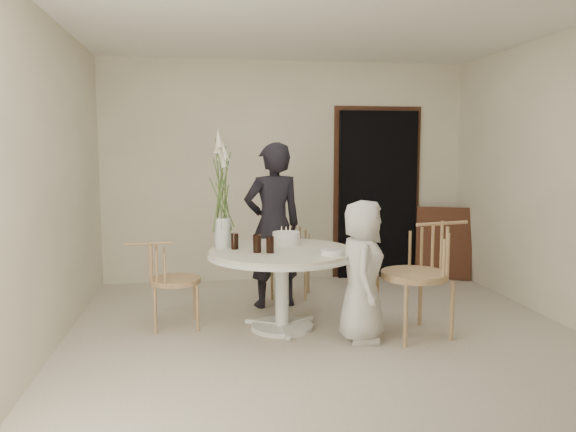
{
  "coord_description": "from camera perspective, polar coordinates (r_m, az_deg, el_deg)",
  "views": [
    {
      "loc": [
        -1.04,
        -4.65,
        1.61
      ],
      "look_at": [
        -0.29,
        0.3,
        1.02
      ],
      "focal_mm": 35.0,
      "sensor_mm": 36.0,
      "label": 1
    }
  ],
  "objects": [
    {
      "name": "ground",
      "position": [
        5.03,
        3.85,
        -12.03
      ],
      "size": [
        4.5,
        4.5,
        0.0
      ],
      "primitive_type": "plane",
      "color": "beige",
      "rests_on": "ground"
    },
    {
      "name": "room_shell",
      "position": [
        4.76,
        4.0,
        6.77
      ],
      "size": [
        4.5,
        4.5,
        4.5
      ],
      "color": "white",
      "rests_on": "ground"
    },
    {
      "name": "doorway",
      "position": [
        7.2,
        9.08,
        2.14
      ],
      "size": [
        1.0,
        0.1,
        2.1
      ],
      "primitive_type": "cube",
      "color": "black",
      "rests_on": "ground"
    },
    {
      "name": "door_trim",
      "position": [
        7.23,
        8.99,
        2.63
      ],
      "size": [
        1.12,
        0.03,
        2.22
      ],
      "primitive_type": "cube",
      "color": "#502D1B",
      "rests_on": "ground"
    },
    {
      "name": "table",
      "position": [
        5.04,
        -0.61,
        -4.7
      ],
      "size": [
        1.33,
        1.33,
        0.73
      ],
      "color": "white",
      "rests_on": "ground"
    },
    {
      "name": "picture_frame",
      "position": [
        7.34,
        15.53,
        -2.66
      ],
      "size": [
        0.7,
        0.45,
        0.9
      ],
      "primitive_type": "cube",
      "rotation": [
        -0.17,
        0.0,
        -0.4
      ],
      "color": "#502D1B",
      "rests_on": "ground"
    },
    {
      "name": "chair_far",
      "position": [
        6.28,
        0.4,
        -3.43
      ],
      "size": [
        0.52,
        0.54,
        0.79
      ],
      "rotation": [
        0.0,
        0.0,
        -0.28
      ],
      "color": "tan",
      "rests_on": "ground"
    },
    {
      "name": "chair_right",
      "position": [
        5.05,
        14.05,
        -4.53
      ],
      "size": [
        0.67,
        0.63,
        1.0
      ],
      "rotation": [
        0.0,
        0.0,
        -1.35
      ],
      "color": "tan",
      "rests_on": "ground"
    },
    {
      "name": "chair_left",
      "position": [
        5.23,
        -12.64,
        -5.55
      ],
      "size": [
        0.5,
        0.47,
        0.8
      ],
      "rotation": [
        0.0,
        0.0,
        1.65
      ],
      "color": "tan",
      "rests_on": "ground"
    },
    {
      "name": "girl",
      "position": [
        5.76,
        -1.54,
        -0.95
      ],
      "size": [
        0.69,
        0.54,
        1.69
      ],
      "primitive_type": "imported",
      "rotation": [
        0.0,
        0.0,
        3.37
      ],
      "color": "black",
      "rests_on": "ground"
    },
    {
      "name": "boy",
      "position": [
        4.79,
        7.55,
        -5.57
      ],
      "size": [
        0.51,
        0.66,
        1.2
      ],
      "primitive_type": "imported",
      "rotation": [
        0.0,
        0.0,
        1.33
      ],
      "color": "silver",
      "rests_on": "ground"
    },
    {
      "name": "birthday_cake",
      "position": [
        5.26,
        -0.19,
        -2.29
      ],
      "size": [
        0.25,
        0.25,
        0.17
      ],
      "rotation": [
        0.0,
        0.0,
        0.15
      ],
      "color": "white",
      "rests_on": "table"
    },
    {
      "name": "cola_tumbler_a",
      "position": [
        4.85,
        -1.83,
        -2.94
      ],
      "size": [
        0.09,
        0.09,
        0.14
      ],
      "primitive_type": "cylinder",
      "rotation": [
        0.0,
        0.0,
        -0.37
      ],
      "color": "black",
      "rests_on": "table"
    },
    {
      "name": "cola_tumbler_b",
      "position": [
        4.87,
        -3.16,
        -2.83
      ],
      "size": [
        0.09,
        0.09,
        0.15
      ],
      "primitive_type": "cylinder",
      "rotation": [
        0.0,
        0.0,
        0.27
      ],
      "color": "black",
      "rests_on": "table"
    },
    {
      "name": "cola_tumbler_c",
      "position": [
        5.05,
        -5.43,
        -2.56
      ],
      "size": [
        0.09,
        0.09,
        0.14
      ],
      "primitive_type": "cylinder",
      "rotation": [
        0.0,
        0.0,
        -0.41
      ],
      "color": "black",
      "rests_on": "table"
    },
    {
      "name": "cola_tumbler_d",
      "position": [
        4.99,
        -3.11,
        -2.66
      ],
      "size": [
        0.08,
        0.08,
        0.14
      ],
      "primitive_type": "cylinder",
      "rotation": [
        0.0,
        0.0,
        -0.28
      ],
      "color": "black",
      "rests_on": "table"
    },
    {
      "name": "plate_stack",
      "position": [
        4.77,
        4.43,
        -3.7
      ],
      "size": [
        0.19,
        0.19,
        0.05
      ],
      "primitive_type": "cylinder",
      "rotation": [
        0.0,
        0.0,
        -0.02
      ],
      "color": "white",
      "rests_on": "table"
    },
    {
      "name": "flower_vase",
      "position": [
        5.1,
        -6.7,
        2.12
      ],
      "size": [
        0.15,
        0.15,
        1.08
      ],
      "rotation": [
        0.0,
        0.0,
        0.11
      ],
      "color": "silver",
      "rests_on": "table"
    }
  ]
}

